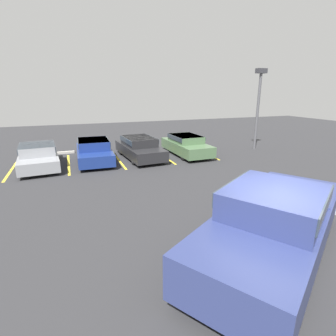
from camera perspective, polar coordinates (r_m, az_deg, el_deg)
name	(u,v)px	position (r m, az deg, el deg)	size (l,w,h in m)	color
ground_plane	(273,261)	(7.01, 21.98, -18.24)	(60.00, 60.00, 0.00)	#2D2D30
stall_stripe_a	(12,169)	(15.71, -30.84, -0.18)	(0.12, 4.46, 0.01)	yellow
stall_stripe_b	(69,164)	(15.43, -20.82, 0.83)	(0.12, 4.46, 0.01)	yellow
stall_stripe_c	(118,160)	(15.64, -10.74, 1.83)	(0.12, 4.46, 0.01)	yellow
stall_stripe_d	(162,156)	(16.31, -1.21, 2.71)	(0.12, 4.46, 0.01)	yellow
stall_stripe_e	(202,152)	(17.40, 7.36, 3.44)	(0.12, 4.46, 0.01)	yellow
pickup_truck	(275,221)	(6.78, 22.32, -10.60)	(6.15, 4.96, 1.81)	navy
parked_sedan_a	(38,155)	(15.24, -26.41, 2.49)	(2.18, 4.36, 1.20)	gray
parked_sedan_b	(94,150)	(15.35, -15.81, 3.77)	(1.92, 4.30, 1.26)	navy
parked_sedan_c	(139,147)	(15.72, -6.25, 4.57)	(2.12, 4.61, 1.25)	#232326
parked_sedan_d	(186,144)	(16.54, 3.96, 5.16)	(1.81, 4.34, 1.22)	#4C6B47
light_post	(259,99)	(18.81, 19.14, 13.95)	(0.70, 0.36, 5.26)	#515156
traffic_cone	(330,195)	(11.11, 31.79, -5.01)	(0.43, 0.43, 0.58)	black
wheel_stop_curb	(59,153)	(18.12, -22.60, 3.05)	(1.85, 0.20, 0.14)	#B7B2A8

